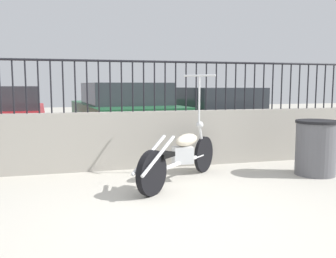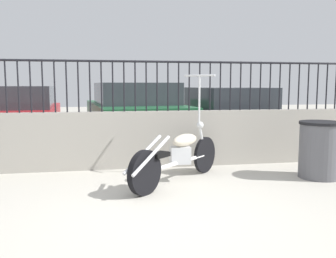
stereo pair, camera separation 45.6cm
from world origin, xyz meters
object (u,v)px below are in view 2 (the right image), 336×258
Objects in this scene: motorcycle_white at (176,155)px; car_red at (13,116)px; car_green at (134,113)px; trash_bin at (320,150)px; car_black at (226,114)px.

car_red is (-2.94, 3.87, 0.28)m from motorcycle_white.
car_red is 0.97× the size of car_green.
trash_bin is at bearing -152.83° from car_green.
car_red is at bearing 84.39° from car_black.
motorcycle_white reaches higher than car_red.
car_black reaches higher than trash_bin.
car_green reaches higher than trash_bin.
motorcycle_white reaches higher than trash_bin.
motorcycle_white is at bearing 178.51° from trash_bin.
car_green reaches higher than car_black.
car_black is at bearing -94.38° from car_red.
car_green is (-2.40, 3.70, 0.29)m from trash_bin.
car_red reaches higher than car_black.
car_black is (2.05, 3.83, 0.26)m from motorcycle_white.
car_green is at bearing -98.69° from car_red.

